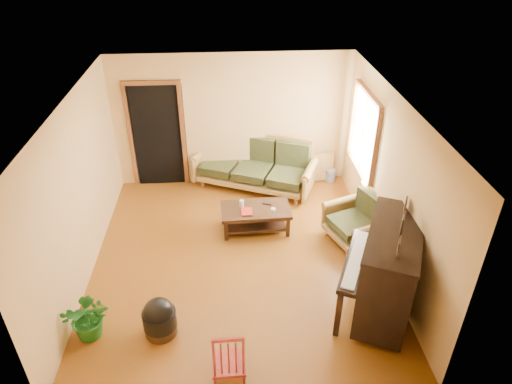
{
  "coord_description": "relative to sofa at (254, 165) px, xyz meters",
  "views": [
    {
      "loc": [
        -0.12,
        -5.64,
        4.71
      ],
      "look_at": [
        0.3,
        0.2,
        1.1
      ],
      "focal_mm": 32.0,
      "sensor_mm": 36.0,
      "label": 1
    }
  ],
  "objects": [
    {
      "name": "remote",
      "position": [
        0.14,
        -1.32,
        -0.07
      ],
      "size": [
        0.16,
        0.09,
        0.02
      ],
      "primitive_type": "cube",
      "rotation": [
        0.0,
        0.0,
        -0.33
      ],
      "color": "black",
      "rests_on": "coffee_table"
    },
    {
      "name": "potted_plant",
      "position": [
        -2.33,
        -3.61,
        -0.17
      ],
      "size": [
        0.6,
        0.52,
        0.66
      ],
      "primitive_type": "imported",
      "rotation": [
        0.0,
        0.0,
        0.0
      ],
      "color": "#195719",
      "rests_on": "floor"
    },
    {
      "name": "leaning_frame",
      "position": [
        1.41,
        0.17,
        -0.2
      ],
      "size": [
        0.46,
        0.17,
        0.6
      ],
      "primitive_type": "cube",
      "rotation": [
        0.0,
        0.0,
        0.15
      ],
      "color": "#B5953C",
      "rests_on": "floor"
    },
    {
      "name": "candle",
      "position": [
        -0.29,
        -1.36,
        -0.01
      ],
      "size": [
        0.1,
        0.1,
        0.13
      ],
      "primitive_type": "cylinder",
      "rotation": [
        0.0,
        0.0,
        0.41
      ],
      "color": "silver",
      "rests_on": "coffee_table"
    },
    {
      "name": "window",
      "position": [
        1.82,
        -0.9,
        1.0
      ],
      "size": [
        0.12,
        1.36,
        1.46
      ],
      "primitive_type": "cube",
      "color": "white",
      "rests_on": "right_wall"
    },
    {
      "name": "footstool",
      "position": [
        -1.45,
        -3.63,
        -0.29
      ],
      "size": [
        0.55,
        0.55,
        0.41
      ],
      "primitive_type": "cylinder",
      "rotation": [
        0.0,
        0.0,
        -0.31
      ],
      "color": "black",
      "rests_on": "floor"
    },
    {
      "name": "doorway",
      "position": [
        -1.84,
        0.28,
        0.53
      ],
      "size": [
        1.08,
        0.16,
        2.05
      ],
      "primitive_type": "cube",
      "color": "black",
      "rests_on": "floor"
    },
    {
      "name": "glass_jar",
      "position": [
        0.23,
        -1.53,
        -0.05
      ],
      "size": [
        0.09,
        0.09,
        0.05
      ],
      "primitive_type": "cylinder",
      "rotation": [
        0.0,
        0.0,
        0.14
      ],
      "color": "silver",
      "rests_on": "coffee_table"
    },
    {
      "name": "armchair",
      "position": [
        1.52,
        -1.88,
        -0.05
      ],
      "size": [
        1.12,
        1.14,
        0.89
      ],
      "primitive_type": "cube",
      "rotation": [
        0.0,
        0.0,
        0.37
      ],
      "color": "olive",
      "rests_on": "floor"
    },
    {
      "name": "coffee_table",
      "position": [
        -0.06,
        -1.43,
        -0.29
      ],
      "size": [
        1.19,
        0.68,
        0.42
      ],
      "primitive_type": "cube",
      "rotation": [
        0.0,
        0.0,
        0.03
      ],
      "color": "black",
      "rests_on": "floor"
    },
    {
      "name": "book",
      "position": [
        -0.31,
        -1.54,
        -0.06
      ],
      "size": [
        0.19,
        0.25,
        0.02
      ],
      "primitive_type": "imported",
      "rotation": [
        0.0,
        0.0,
        0.01
      ],
      "color": "#A52516",
      "rests_on": "coffee_table"
    },
    {
      "name": "piano",
      "position": [
        1.54,
        -3.44,
        0.17
      ],
      "size": [
        1.44,
        1.75,
        1.34
      ],
      "primitive_type": "cube",
      "rotation": [
        0.0,
        0.0,
        -0.42
      ],
      "color": "black",
      "rests_on": "floor"
    },
    {
      "name": "sofa",
      "position": [
        0.0,
        0.0,
        0.0
      ],
      "size": [
        2.52,
        1.82,
        1.0
      ],
      "primitive_type": "cube",
      "rotation": [
        0.0,
        0.0,
        -0.41
      ],
      "color": "olive",
      "rests_on": "floor"
    },
    {
      "name": "floor",
      "position": [
        -0.39,
        -2.2,
        -0.5
      ],
      "size": [
        5.0,
        5.0,
        0.0
      ],
      "primitive_type": "plane",
      "color": "#5D300C",
      "rests_on": "ground"
    },
    {
      "name": "ceramic_crock",
      "position": [
        1.58,
        0.12,
        -0.37
      ],
      "size": [
        0.24,
        0.24,
        0.26
      ],
      "primitive_type": "cylinder",
      "rotation": [
        0.0,
        0.0,
        -0.22
      ],
      "color": "#374CA6",
      "rests_on": "floor"
    },
    {
      "name": "red_chair",
      "position": [
        -0.58,
        -4.34,
        -0.09
      ],
      "size": [
        0.39,
        0.43,
        0.82
      ],
      "primitive_type": "cube",
      "rotation": [
        0.0,
        0.0,
        0.02
      ],
      "color": "maroon",
      "rests_on": "floor"
    }
  ]
}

